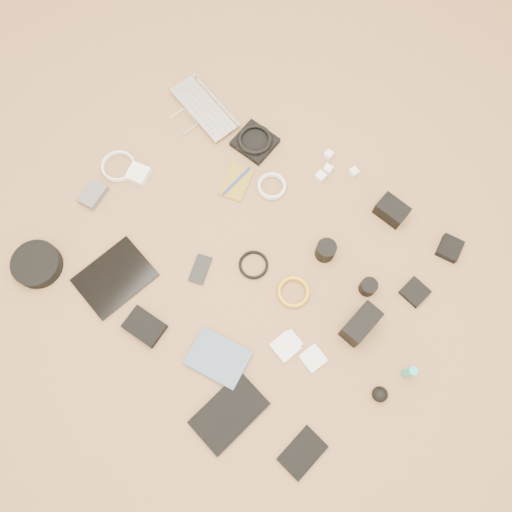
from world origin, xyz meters
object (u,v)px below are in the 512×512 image
Objects in this scene: tablet at (115,277)px; paperback at (208,378)px; laptop at (196,115)px; headphone_case at (37,264)px; phone at (200,269)px; dslr_camera at (392,211)px.

paperback reaches higher than tablet.
laptop is 1.62× the size of paperback.
tablet is at bearing -59.72° from laptop.
headphone_case reaches higher than laptop.
headphone_case is at bearing 85.41° from paperback.
headphone_case is (-0.08, -0.83, 0.01)m from laptop.
paperback reaches higher than phone.
dslr_camera is 1.05m from tablet.
phone is 0.39m from paperback.
dslr_camera is 0.58× the size of paperback.
laptop is at bearing 111.41° from phone.
dslr_camera reaches higher than laptop.
dslr_camera is 0.90m from paperback.
phone is 0.62× the size of headphone_case.
laptop is 0.65m from phone.
laptop reaches higher than tablet.
headphone_case is at bearing -79.03° from laptop.
tablet is at bearing 72.25° from paperback.
tablet is 1.47× the size of headphone_case.
tablet is 0.49m from paperback.
tablet is 2.36× the size of phone.
dslr_camera is (0.86, 0.08, 0.02)m from laptop.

